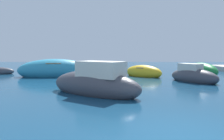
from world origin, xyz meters
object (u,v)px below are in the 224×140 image
(moored_boat_1, at_px, (56,70))
(moored_boat_7, at_px, (203,70))
(moored_boat_2, at_px, (144,72))
(moored_boat_3, at_px, (194,76))
(moored_boat_4, at_px, (96,83))

(moored_boat_1, bearing_deg, moored_boat_7, -2.37)
(moored_boat_1, relative_size, moored_boat_2, 1.81)
(moored_boat_1, bearing_deg, moored_boat_2, -8.50)
(moored_boat_3, bearing_deg, moored_boat_2, -171.37)
(moored_boat_2, height_order, moored_boat_4, moored_boat_4)
(moored_boat_2, height_order, moored_boat_7, moored_boat_7)
(moored_boat_2, bearing_deg, moored_boat_4, -71.95)
(moored_boat_3, relative_size, moored_boat_4, 0.74)
(moored_boat_2, relative_size, moored_boat_3, 0.91)
(moored_boat_2, bearing_deg, moored_boat_1, -138.42)
(moored_boat_2, xyz_separation_m, moored_boat_7, (5.55, 1.37, 0.05))
(moored_boat_1, distance_m, moored_boat_3, 11.22)
(moored_boat_1, bearing_deg, moored_boat_3, -26.04)
(moored_boat_3, height_order, moored_boat_7, moored_boat_3)
(moored_boat_2, distance_m, moored_boat_3, 4.57)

